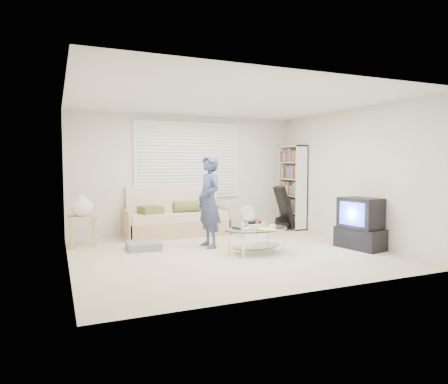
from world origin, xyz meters
name	(u,v)px	position (x,y,z in m)	size (l,w,h in m)	color
ground	(230,252)	(0.00, 0.00, 0.00)	(5.00, 5.00, 0.00)	#C4B698
room_shell	(219,155)	(0.00, 0.48, 1.63)	(5.02, 4.52, 2.51)	silver
window_blinds	(188,160)	(0.00, 2.20, 1.55)	(2.32, 0.08, 1.62)	silver
futon_sofa	(177,219)	(-0.36, 1.87, 0.34)	(2.10, 0.85, 1.03)	tan
grey_floor_pillow	(144,246)	(-1.27, 0.80, 0.06)	(0.56, 0.56, 0.13)	slate
side_table	(82,207)	(-2.22, 1.40, 0.72)	(0.49, 0.39, 0.97)	tan
bookshelf	(292,187)	(2.32, 1.74, 0.94)	(0.30, 0.79, 1.88)	white
guitar_case	(284,211)	(2.02, 1.57, 0.43)	(0.41, 0.36, 0.95)	black
floor_fan	(247,216)	(1.13, 1.64, 0.34)	(0.36, 0.24, 0.59)	white
storage_bin	(253,230)	(0.99, 1.05, 0.15)	(0.54, 0.45, 0.33)	white
tv_unit	(360,224)	(2.20, -0.62, 0.43)	(0.56, 0.87, 0.89)	black
coffee_table	(256,233)	(0.38, -0.24, 0.34)	(1.19, 0.83, 0.54)	silver
standing_person	(209,201)	(-0.17, 0.51, 0.81)	(0.59, 0.39, 1.62)	#374B6F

